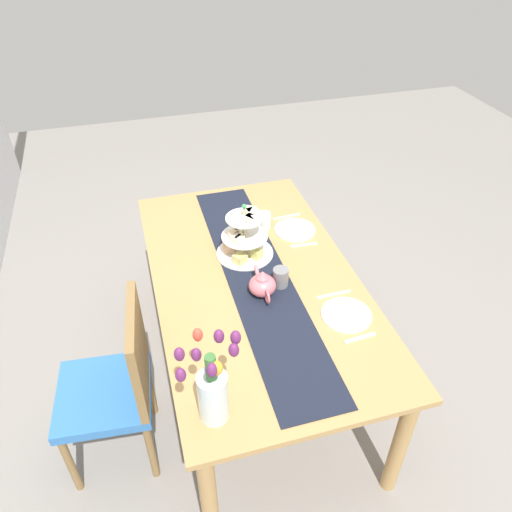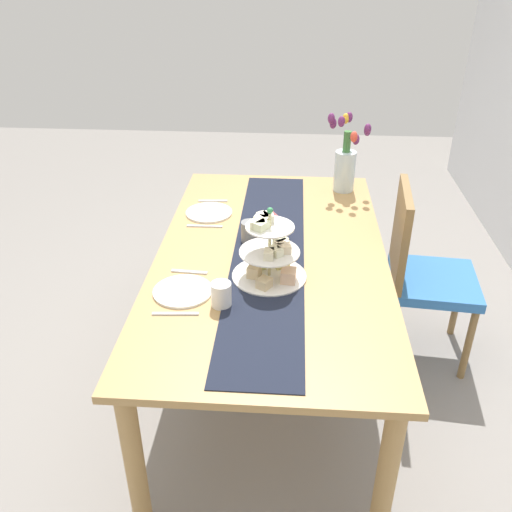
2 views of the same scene
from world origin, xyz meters
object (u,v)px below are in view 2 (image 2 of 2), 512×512
at_px(teapot, 273,227).
at_px(fork_left, 213,201).
at_px(dining_table, 271,271).
at_px(dinner_plate_left, 209,213).
at_px(knife_right, 175,314).
at_px(tiered_cake_stand, 270,255).
at_px(chair_left, 420,269).
at_px(mug_grey, 249,232).
at_px(mug_white_text, 221,294).
at_px(knife_left, 205,226).
at_px(dinner_plate_right, 183,291).
at_px(tulip_vase, 346,162).
at_px(fork_right, 189,272).

xyz_separation_m(teapot, fork_left, (-0.39, -0.33, -0.06)).
xyz_separation_m(dining_table, dinner_plate_left, (-0.38, -0.33, 0.09)).
distance_m(dinner_plate_left, knife_right, 0.85).
relative_size(tiered_cake_stand, fork_left, 2.03).
distance_m(chair_left, dinner_plate_left, 1.08).
height_order(mug_grey, mug_white_text, mug_grey).
distance_m(knife_left, dinner_plate_right, 0.56).
bearing_deg(mug_white_text, tulip_vase, 154.95).
bearing_deg(knife_right, dinner_plate_right, 180.00).
bearing_deg(dining_table, mug_white_text, -22.59).
bearing_deg(mug_white_text, teapot, 162.66).
relative_size(chair_left, fork_right, 6.07).
height_order(tulip_vase, knife_left, tulip_vase).
relative_size(teapot, mug_grey, 2.51).
distance_m(dinner_plate_left, dinner_plate_right, 0.70).
distance_m(chair_left, knife_left, 1.07).
bearing_deg(tiered_cake_stand, dinner_plate_left, -149.83).
height_order(fork_left, mug_grey, mug_grey).
xyz_separation_m(fork_left, mug_grey, (0.42, 0.22, 0.05)).
relative_size(dinner_plate_left, knife_right, 1.35).
height_order(knife_left, dinner_plate_right, dinner_plate_right).
height_order(tiered_cake_stand, tulip_vase, tulip_vase).
relative_size(chair_left, tulip_vase, 2.18).
height_order(dining_table, tiered_cake_stand, tiered_cake_stand).
bearing_deg(dinner_plate_right, tiered_cake_stand, 112.11).
relative_size(chair_left, knife_right, 5.35).
xyz_separation_m(chair_left, knife_right, (0.76, -1.05, 0.22)).
xyz_separation_m(tiered_cake_stand, tulip_vase, (-0.91, 0.35, 0.06)).
relative_size(teapot, fork_left, 1.59).
xyz_separation_m(tiered_cake_stand, dinner_plate_right, (0.13, -0.33, -0.10)).
distance_m(tiered_cake_stand, mug_grey, 0.31).
xyz_separation_m(dining_table, tulip_vase, (-0.72, 0.36, 0.25)).
bearing_deg(teapot, knife_left, -106.62).
bearing_deg(knife_right, knife_left, 180.00).
xyz_separation_m(fork_left, fork_right, (0.70, 0.00, 0.00)).
bearing_deg(dinner_plate_left, knife_right, 0.00).
distance_m(dinner_plate_left, mug_white_text, 0.79).
distance_m(teapot, fork_left, 0.51).
bearing_deg(dinner_plate_right, knife_right, 0.00).
height_order(chair_left, tiered_cake_stand, tiered_cake_stand).
distance_m(tiered_cake_stand, dinner_plate_left, 0.66).
height_order(chair_left, dinner_plate_left, chair_left).
bearing_deg(teapot, tiered_cake_stand, 0.59).
relative_size(tulip_vase, knife_left, 2.46).
distance_m(tulip_vase, fork_right, 1.14).
relative_size(dining_table, mug_white_text, 18.92).
bearing_deg(dinner_plate_right, mug_grey, 152.01).
bearing_deg(fork_right, mug_white_text, 36.07).
xyz_separation_m(dinner_plate_left, knife_left, (0.14, 0.00, -0.00)).
distance_m(tiered_cake_stand, knife_right, 0.44).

